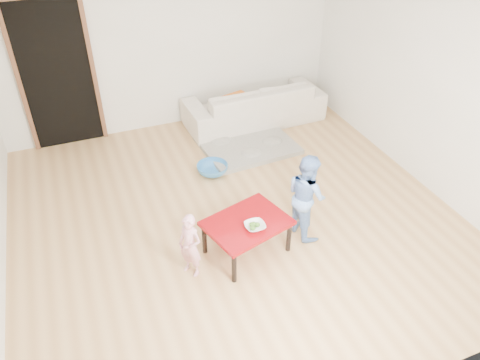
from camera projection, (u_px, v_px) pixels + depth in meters
floor at (234, 216)px, 5.53m from camera, size 5.00×5.00×0.01m
back_wall at (170, 41)px, 6.66m from camera, size 5.00×0.02×2.60m
right_wall at (430, 81)px, 5.53m from camera, size 0.02×5.00×2.60m
doorway at (57, 76)px, 6.33m from camera, size 1.02×0.08×2.11m
sofa at (254, 104)px, 7.24m from camera, size 2.17×0.91×0.63m
cushion at (237, 101)px, 6.96m from camera, size 0.51×0.48×0.11m
red_table at (247, 237)px, 4.93m from camera, size 0.96×0.82×0.41m
bowl at (255, 226)px, 4.71m from camera, size 0.21×0.21×0.05m
broccoli at (255, 226)px, 4.71m from camera, size 0.12×0.12×0.06m
child_pink at (190, 246)px, 4.59m from camera, size 0.29×0.31×0.72m
child_blue at (306, 195)px, 5.02m from camera, size 0.42×0.52×1.00m
basin at (212, 169)px, 6.21m from camera, size 0.41×0.41×0.13m
blanket at (247, 145)px, 6.78m from camera, size 1.35×1.15×0.06m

